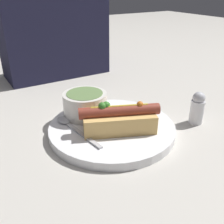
# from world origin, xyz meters

# --- Properties ---
(ground_plane) EXTENTS (4.00, 4.00, 0.00)m
(ground_plane) POSITION_xyz_m (0.00, 0.00, 0.00)
(ground_plane) COLOR #BCB7AD
(dinner_plate) EXTENTS (0.28, 0.28, 0.02)m
(dinner_plate) POSITION_xyz_m (0.00, 0.00, 0.01)
(dinner_plate) COLOR white
(dinner_plate) RESTS_ON ground_plane
(hot_dog) EXTENTS (0.16, 0.11, 0.07)m
(hot_dog) POSITION_xyz_m (0.00, -0.03, 0.05)
(hot_dog) COLOR #DBAD60
(hot_dog) RESTS_ON dinner_plate
(soup_bowl) EXTENTS (0.10, 0.10, 0.06)m
(soup_bowl) POSITION_xyz_m (-0.03, 0.07, 0.05)
(soup_bowl) COLOR silver
(soup_bowl) RESTS_ON dinner_plate
(spoon) EXTENTS (0.04, 0.16, 0.01)m
(spoon) POSITION_xyz_m (-0.08, 0.04, 0.02)
(spoon) COLOR #B7B7BC
(spoon) RESTS_ON dinner_plate
(salt_shaker) EXTENTS (0.03, 0.03, 0.08)m
(salt_shaker) POSITION_xyz_m (0.19, -0.07, 0.04)
(salt_shaker) COLOR silver
(salt_shaker) RESTS_ON ground_plane
(seated_diner) EXTENTS (0.35, 0.16, 0.57)m
(seated_diner) POSITION_xyz_m (0.05, 0.46, 0.25)
(seated_diner) COLOR #1E1E38
(seated_diner) RESTS_ON ground_plane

